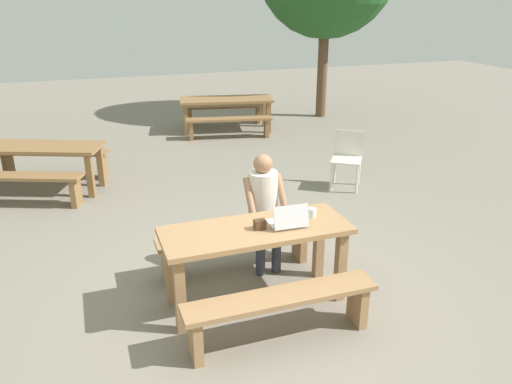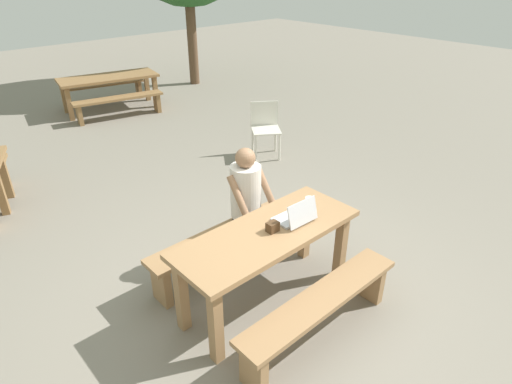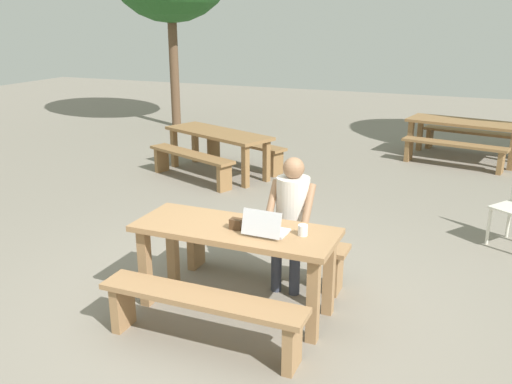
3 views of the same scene
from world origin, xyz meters
name	(u,v)px [view 2 (image 2 of 3)]	position (x,y,z in m)	size (l,w,h in m)	color
ground_plane	(267,299)	(0.00, 0.00, 0.00)	(30.00, 30.00, 0.00)	gray
picnic_table_front	(268,244)	(0.00, 0.00, 0.64)	(1.75, 0.67, 0.78)	#9E754C
bench_near	(321,308)	(0.00, -0.64, 0.34)	(1.68, 0.30, 0.45)	#9E754C
bench_far	(224,241)	(0.00, 0.64, 0.34)	(1.68, 0.30, 0.45)	#9E754C
laptop	(296,216)	(0.30, -0.05, 0.83)	(0.34, 0.29, 0.23)	silver
small_pouch	(273,227)	(0.03, -0.03, 0.82)	(0.10, 0.08, 0.09)	#4C331E
coffee_mug	(309,202)	(0.59, 0.05, 0.82)	(0.08, 0.08, 0.09)	white
person_seated	(248,198)	(0.30, 0.60, 0.74)	(0.42, 0.41, 1.27)	#333847
plastic_chair	(265,127)	(2.36, 2.52, 0.47)	(0.61, 0.61, 0.85)	silver
picnic_table_rear	(109,81)	(1.59, 6.42, 0.60)	(2.06, 1.14, 0.70)	olive
bench_rear_south	(119,102)	(1.47, 5.81, 0.32)	(1.78, 0.64, 0.42)	olive
bench_rear_north	(103,88)	(1.71, 7.03, 0.32)	(1.78, 0.64, 0.42)	olive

